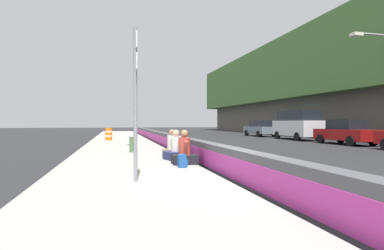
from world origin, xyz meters
TOP-DOWN VIEW (x-y plane):
  - ground_plane at (0.00, 0.00)m, footprint 160.00×160.00m
  - sidewalk_strip at (0.00, 2.65)m, footprint 80.00×4.40m
  - jersey_barrier at (0.00, 0.00)m, footprint 76.00×0.45m
  - route_sign_post at (-0.20, 2.60)m, footprint 0.44×0.09m
  - fire_hydrant at (6.84, 2.30)m, footprint 0.26×0.46m
  - seated_person_foreground at (2.45, 0.82)m, footprint 0.73×0.84m
  - seated_person_middle at (3.69, 0.85)m, footprint 0.87×0.95m
  - seated_person_rear at (4.76, 0.81)m, footprint 0.80×0.90m
  - backpack at (1.70, 1.06)m, footprint 0.32×0.28m
  - construction_barrel at (16.62, 3.53)m, footprint 0.54×0.54m
  - parked_car_third at (9.94, -12.22)m, footprint 4.51×1.96m
  - parked_car_fourth at (15.65, -12.24)m, footprint 5.16×2.23m
  - parked_car_midline at (22.20, -12.07)m, footprint 4.51×1.96m

SIDE VIEW (x-z plane):
  - ground_plane at x=0.00m, z-range 0.00..0.00m
  - sidewalk_strip at x=0.00m, z-range 0.00..0.14m
  - backpack at x=1.70m, z-range 0.13..0.53m
  - jersey_barrier at x=0.00m, z-range 0.00..0.85m
  - seated_person_rear at x=4.76m, z-range -0.07..1.04m
  - seated_person_middle at x=3.69m, z-range -0.07..1.04m
  - seated_person_foreground at x=2.45m, z-range -0.07..1.07m
  - fire_hydrant at x=6.84m, z-range 0.15..1.03m
  - construction_barrel at x=16.62m, z-range 0.14..1.09m
  - parked_car_third at x=9.94m, z-range 0.01..1.72m
  - parked_car_midline at x=22.20m, z-range 0.01..1.72m
  - parked_car_fourth at x=15.65m, z-range 0.07..2.63m
  - route_sign_post at x=-0.20m, z-range 0.41..4.01m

